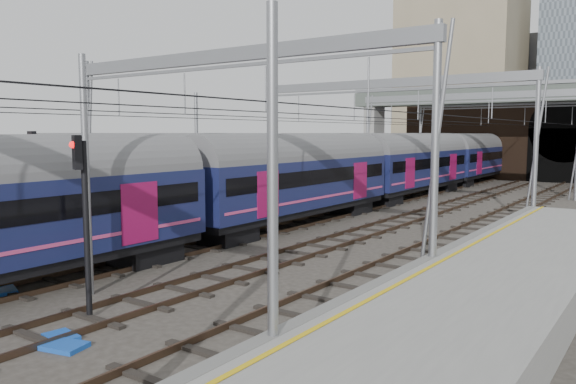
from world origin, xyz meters
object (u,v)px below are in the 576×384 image
Objects in this scene: train_second at (342,165)px; signal_near_left at (37,181)px; signal_near_centre at (83,204)px; train_main at (367,170)px.

train_second is 9.93× the size of signal_near_left.
signal_near_left reaches higher than train_second.
signal_near_left reaches higher than signal_near_centre.
train_second is 24.22m from signal_near_left.
train_main is at bearing 85.98° from signal_near_left.
train_second reaches higher than train_main.
signal_near_left is at bearing 179.52° from signal_near_centre.
signal_near_left reaches higher than train_main.
train_main is 5.57m from train_second.
train_second is 10.18× the size of signal_near_centre.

